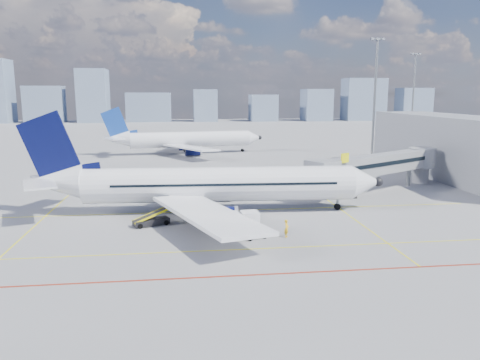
# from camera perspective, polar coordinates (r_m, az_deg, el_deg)

# --- Properties ---
(ground) EXTENTS (420.00, 420.00, 0.00)m
(ground) POSITION_cam_1_polar(r_m,az_deg,el_deg) (47.39, -1.26, -6.14)
(ground) COLOR gray
(ground) RESTS_ON ground
(apron_markings) EXTENTS (90.00, 35.12, 0.01)m
(apron_markings) POSITION_cam_1_polar(r_m,az_deg,el_deg) (43.62, -1.48, -7.62)
(apron_markings) COLOR yellow
(apron_markings) RESTS_ON ground
(jet_bridge) EXTENTS (23.55, 15.78, 6.30)m
(jet_bridge) POSITION_cam_1_polar(r_m,az_deg,el_deg) (68.87, 17.04, 1.82)
(jet_bridge) COLOR gray
(jet_bridge) RESTS_ON ground
(terminal_block) EXTENTS (10.00, 42.00, 10.00)m
(terminal_block) POSITION_cam_1_polar(r_m,az_deg,el_deg) (84.43, 24.80, 3.69)
(terminal_block) COLOR gray
(terminal_block) RESTS_ON ground
(floodlight_mast_ne) EXTENTS (3.20, 0.61, 25.45)m
(floodlight_mast_ne) POSITION_cam_1_polar(r_m,az_deg,el_deg) (108.87, 16.13, 10.09)
(floodlight_mast_ne) COLOR slate
(floodlight_mast_ne) RESTS_ON ground
(floodlight_mast_far) EXTENTS (3.20, 0.61, 25.45)m
(floodlight_mast_far) POSITION_cam_1_polar(r_m,az_deg,el_deg) (152.06, 20.38, 9.84)
(floodlight_mast_far) COLOR slate
(floodlight_mast_far) RESTS_ON ground
(distant_skyline) EXTENTS (247.14, 15.23, 29.40)m
(distant_skyline) POSITION_cam_1_polar(r_m,az_deg,el_deg) (235.43, -9.96, 9.69)
(distant_skyline) COLOR gray
(distant_skyline) RESTS_ON ground
(main_aircraft) EXTENTS (41.44, 36.09, 12.08)m
(main_aircraft) POSITION_cam_1_polar(r_m,az_deg,el_deg) (53.83, -4.33, -0.62)
(main_aircraft) COLOR white
(main_aircraft) RESTS_ON ground
(second_aircraft) EXTENTS (36.46, 31.66, 10.80)m
(second_aircraft) POSITION_cam_1_polar(r_m,az_deg,el_deg) (107.76, -6.85, 4.90)
(second_aircraft) COLOR white
(second_aircraft) RESTS_ON ground
(baggage_tug) EXTENTS (2.36, 1.86, 1.46)m
(baggage_tug) POSITION_cam_1_polar(r_m,az_deg,el_deg) (44.60, 1.67, -6.28)
(baggage_tug) COLOR white
(baggage_tug) RESTS_ON ground
(cargo_dolly) EXTENTS (4.07, 2.01, 2.18)m
(cargo_dolly) POSITION_cam_1_polar(r_m,az_deg,el_deg) (45.93, -0.02, -5.13)
(cargo_dolly) COLOR black
(cargo_dolly) RESTS_ON ground
(belt_loader) EXTENTS (5.28, 3.13, 2.17)m
(belt_loader) POSITION_cam_1_polar(r_m,az_deg,el_deg) (49.82, -10.64, -4.83)
(belt_loader) COLOR black
(belt_loader) RESTS_ON ground
(ramp_worker) EXTENTS (0.65, 0.75, 1.73)m
(ramp_worker) POSITION_cam_1_polar(r_m,az_deg,el_deg) (45.17, 5.70, -5.89)
(ramp_worker) COLOR yellow
(ramp_worker) RESTS_ON ground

